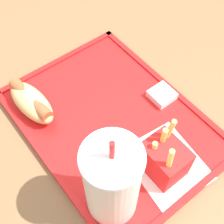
% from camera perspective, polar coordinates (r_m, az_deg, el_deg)
% --- Properties ---
extents(ground_plane, '(8.00, 8.00, 0.00)m').
position_cam_1_polar(ground_plane, '(1.35, -0.33, -17.77)').
color(ground_plane, '#383333').
extents(dining_table, '(1.18, 1.16, 0.77)m').
position_cam_1_polar(dining_table, '(0.99, -0.43, -11.46)').
color(dining_table, brown).
rests_on(dining_table, ground_plane).
extents(food_tray, '(0.42, 0.31, 0.01)m').
position_cam_1_polar(food_tray, '(0.62, 0.00, -1.79)').
color(food_tray, red).
rests_on(food_tray, dining_table).
extents(paper_napkin, '(0.15, 0.13, 0.00)m').
position_cam_1_polar(paper_napkin, '(0.58, 9.91, -9.36)').
color(paper_napkin, white).
rests_on(paper_napkin, food_tray).
extents(soda_cup, '(0.09, 0.09, 0.21)m').
position_cam_1_polar(soda_cup, '(0.47, 0.01, -12.77)').
color(soda_cup, silver).
rests_on(soda_cup, food_tray).
extents(hot_dog_far, '(0.13, 0.06, 0.05)m').
position_cam_1_polar(hot_dog_far, '(0.64, -14.54, 1.82)').
color(hot_dog_far, '#DBB270').
rests_on(hot_dog_far, food_tray).
extents(fries_carton, '(0.07, 0.06, 0.12)m').
position_cam_1_polar(fries_carton, '(0.55, 9.49, -8.44)').
color(fries_carton, red).
rests_on(fries_carton, food_tray).
extents(sauce_cup_mayo, '(0.05, 0.05, 0.02)m').
position_cam_1_polar(sauce_cup_mayo, '(0.66, 9.13, 3.15)').
color(sauce_cup_mayo, silver).
rests_on(sauce_cup_mayo, food_tray).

